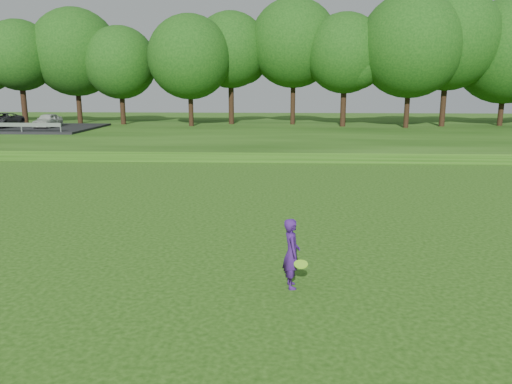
{
  "coord_description": "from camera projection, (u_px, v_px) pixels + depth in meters",
  "views": [
    {
      "loc": [
        4.29,
        -9.39,
        4.46
      ],
      "look_at": [
        3.53,
        5.13,
        1.3
      ],
      "focal_mm": 35.0,
      "sensor_mm": 36.0,
      "label": 1
    }
  ],
  "objects": [
    {
      "name": "ground",
      "position": [
        73.0,
        304.0,
        10.33
      ],
      "size": [
        140.0,
        140.0,
        0.0
      ],
      "primitive_type": "plane",
      "color": "#1A3F0C",
      "rests_on": "ground"
    },
    {
      "name": "berm",
      "position": [
        233.0,
        133.0,
        43.44
      ],
      "size": [
        130.0,
        30.0,
        0.6
      ],
      "primitive_type": "cube",
      "color": "#1A3F0C",
      "rests_on": "ground"
    },
    {
      "name": "walking_path",
      "position": [
        210.0,
        160.0,
        29.84
      ],
      "size": [
        130.0,
        1.6,
        0.04
      ],
      "primitive_type": "cube",
      "color": "gray",
      "rests_on": "ground"
    },
    {
      "name": "treeline",
      "position": [
        237.0,
        43.0,
        45.69
      ],
      "size": [
        104.0,
        7.0,
        15.0
      ],
      "primitive_type": null,
      "color": "#113E0E",
      "rests_on": "berm"
    },
    {
      "name": "woman",
      "position": [
        292.0,
        253.0,
        11.02
      ],
      "size": [
        0.57,
        0.91,
        1.58
      ],
      "color": "#3C176B",
      "rests_on": "ground"
    }
  ]
}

